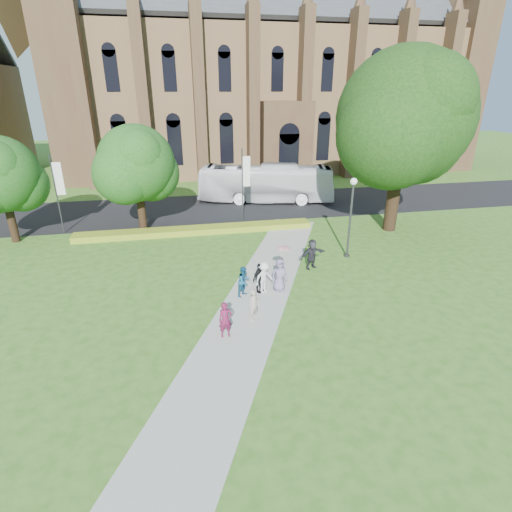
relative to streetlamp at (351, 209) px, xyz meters
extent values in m
plane|color=#36611D|center=(-7.50, -6.50, -3.30)|extent=(160.00, 160.00, 0.00)
cube|color=black|center=(-7.50, 13.50, -3.29)|extent=(160.00, 10.00, 0.02)
cube|color=#B2B2A8|center=(-7.50, -5.50, -3.28)|extent=(15.58, 28.54, 0.04)
cube|color=gold|center=(-9.50, 6.70, -3.07)|extent=(18.00, 1.40, 0.45)
cube|color=brown|center=(2.50, 33.50, 5.20)|extent=(52.00, 16.00, 17.00)
cube|color=brown|center=(-22.00, 26.50, 7.20)|extent=(3.50, 3.50, 21.00)
cube|color=brown|center=(27.00, 26.50, 7.20)|extent=(3.50, 3.50, 21.00)
cube|color=brown|center=(2.50, 24.50, 1.20)|extent=(6.00, 2.50, 9.00)
cylinder|color=#38383D|center=(0.00, 0.00, -0.90)|extent=(0.14, 0.14, 4.80)
sphere|color=white|center=(0.00, 0.00, 1.72)|extent=(0.44, 0.44, 0.44)
cylinder|color=#38383D|center=(0.00, 0.00, -3.22)|extent=(0.36, 0.36, 0.15)
cylinder|color=#332114|center=(5.50, 4.50, 0.00)|extent=(0.96, 0.96, 6.60)
sphere|color=black|center=(5.50, 4.50, 5.10)|extent=(9.60, 9.60, 9.60)
cylinder|color=#332114|center=(-22.50, 7.50, -1.37)|extent=(0.56, 0.56, 3.85)
sphere|color=#164615|center=(-22.50, 7.50, 1.60)|extent=(5.20, 5.20, 5.20)
cylinder|color=#332114|center=(-13.50, 8.00, -1.23)|extent=(0.60, 0.60, 4.12)
sphere|color=#164615|center=(-13.50, 8.00, 1.95)|extent=(5.60, 5.60, 5.60)
cylinder|color=#38383D|center=(-5.50, 8.70, -0.30)|extent=(0.10, 0.10, 6.00)
cube|color=white|center=(-5.15, 8.70, 0.90)|extent=(0.60, 0.02, 2.40)
cylinder|color=#38383D|center=(-19.50, 8.70, -0.30)|extent=(0.10, 0.10, 6.00)
cube|color=white|center=(-19.15, 8.70, 0.90)|extent=(0.60, 0.02, 2.40)
imported|color=white|center=(-2.19, 14.64, -1.47)|extent=(13.31, 6.03, 3.61)
imported|color=maroon|center=(-9.09, -7.63, -2.42)|extent=(0.66, 0.47, 1.68)
imported|color=navy|center=(-7.62, -4.03, -2.42)|extent=(1.03, 1.00, 1.67)
imported|color=silver|center=(-6.50, -3.86, -2.38)|extent=(1.31, 1.10, 1.75)
imported|color=black|center=(-6.75, -3.78, -2.42)|extent=(1.02, 0.94, 1.68)
imported|color=slate|center=(-5.63, -3.87, -2.32)|extent=(0.96, 0.67, 1.87)
imported|color=#2A2931|center=(-2.94, -1.37, -2.32)|extent=(1.82, 1.12, 1.88)
imported|color=#A08E85|center=(-7.59, -6.58, -2.44)|extent=(0.71, 0.66, 1.63)
imported|color=#D395A6|center=(-5.45, -3.77, -1.07)|extent=(0.91, 0.91, 0.64)
camera|label=1|loc=(-10.79, -22.73, 7.01)|focal=28.00mm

